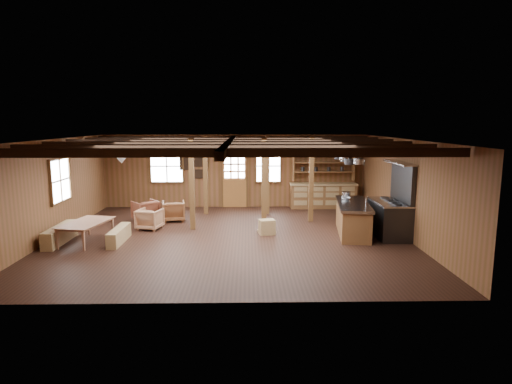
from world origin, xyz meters
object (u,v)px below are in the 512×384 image
at_px(commercial_range, 391,213).
at_px(armchair_a, 146,210).
at_px(dining_table, 87,232).
at_px(armchair_c, 150,219).
at_px(armchair_b, 174,211).
at_px(kitchen_island, 353,218).

height_order(commercial_range, armchair_a, commercial_range).
relative_size(dining_table, armchair_c, 2.32).
xyz_separation_m(dining_table, armchair_b, (1.92, 2.58, 0.05)).
bearing_deg(armchair_a, armchair_b, 136.67).
bearing_deg(armchair_b, armchair_c, 53.37).
relative_size(kitchen_island, dining_table, 1.59).
xyz_separation_m(dining_table, armchair_a, (0.97, 2.66, 0.05)).
height_order(kitchen_island, armchair_b, kitchen_island).
relative_size(kitchen_island, armchair_b, 3.52).
relative_size(armchair_a, armchair_b, 1.02).
height_order(armchair_a, armchair_c, armchair_a).
bearing_deg(armchair_c, commercial_range, -173.63).
relative_size(dining_table, armchair_a, 2.18).
distance_m(commercial_range, dining_table, 8.57).
bearing_deg(commercial_range, armchair_b, 162.54).
xyz_separation_m(commercial_range, armchair_c, (-7.17, 0.96, -0.36)).
distance_m(commercial_range, armchair_a, 7.88).
bearing_deg(commercial_range, armchair_c, 172.38).
height_order(armchair_a, armchair_b, armchair_a).
bearing_deg(armchair_a, kitchen_island, 125.40).
xyz_separation_m(commercial_range, armchair_b, (-6.62, 2.08, -0.35)).
bearing_deg(dining_table, armchair_a, -8.88).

